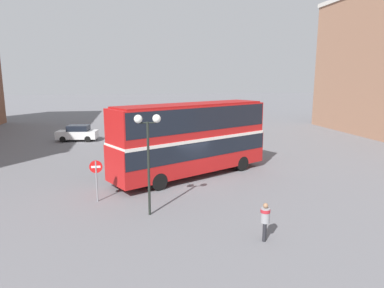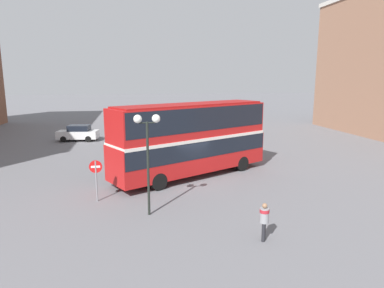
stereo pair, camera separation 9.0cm
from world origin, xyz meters
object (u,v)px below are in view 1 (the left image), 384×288
at_px(no_entry_sign, 96,174).
at_px(street_lamp_twin_globe, 148,137).
at_px(parked_car_kerb_near, 78,133).
at_px(double_decker_bus, 192,135).
at_px(pedestrian_foreground, 265,218).

bearing_deg(no_entry_sign, street_lamp_twin_globe, -41.37).
bearing_deg(parked_car_kerb_near, double_decker_bus, 129.99).
bearing_deg(street_lamp_twin_globe, parked_car_kerb_near, 106.50).
xyz_separation_m(pedestrian_foreground, street_lamp_twin_globe, (-4.45, 3.48, 2.86)).
bearing_deg(street_lamp_twin_globe, pedestrian_foreground, -38.04).
bearing_deg(double_decker_bus, pedestrian_foreground, -110.58).
bearing_deg(parked_car_kerb_near, pedestrian_foreground, 121.18).
relative_size(double_decker_bus, no_entry_sign, 4.97).
bearing_deg(no_entry_sign, double_decker_bus, 33.57).
xyz_separation_m(double_decker_bus, no_entry_sign, (-5.85, -3.88, -1.25)).
height_order(double_decker_bus, pedestrian_foreground, double_decker_bus).
bearing_deg(street_lamp_twin_globe, no_entry_sign, 138.63).
distance_m(pedestrian_foreground, no_entry_sign, 9.19).
relative_size(double_decker_bus, pedestrian_foreground, 7.05).
bearing_deg(pedestrian_foreground, street_lamp_twin_globe, -11.72).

